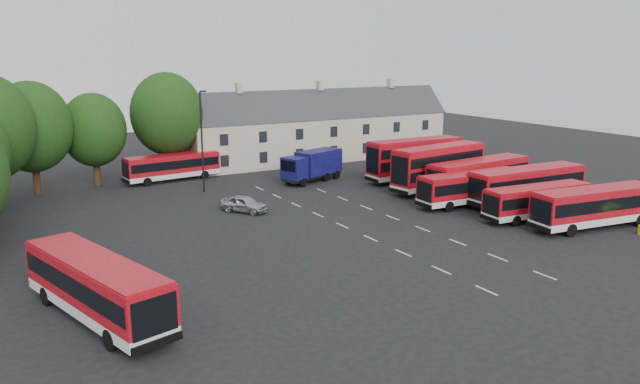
{
  "coord_description": "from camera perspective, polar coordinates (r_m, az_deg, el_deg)",
  "views": [
    {
      "loc": [
        -25.71,
        -38.97,
        13.81
      ],
      "look_at": [
        -0.28,
        5.14,
        2.2
      ],
      "focal_mm": 35.0,
      "sensor_mm": 36.0,
      "label": 1
    }
  ],
  "objects": [
    {
      "name": "bus_dd_south",
      "position": [
        63.54,
        10.78,
        2.43
      ],
      "size": [
        11.24,
        4.01,
        4.51
      ],
      "rotation": [
        0.0,
        0.0,
        0.14
      ],
      "color": "silver",
      "rests_on": "ground"
    },
    {
      "name": "lamppost",
      "position": [
        62.33,
        -10.73,
        4.82
      ],
      "size": [
        0.7,
        0.38,
        10.02
      ],
      "rotation": [
        0.0,
        0.0,
        -0.24
      ],
      "color": "black",
      "rests_on": "ground"
    },
    {
      "name": "bus_row_e",
      "position": [
        62.88,
        14.31,
        1.65
      ],
      "size": [
        12.18,
        3.89,
        3.38
      ],
      "rotation": [
        0.0,
        0.0,
        0.1
      ],
      "color": "silver",
      "rests_on": "ground"
    },
    {
      "name": "bus_west",
      "position": [
        34.7,
        -19.8,
        -7.86
      ],
      "size": [
        5.59,
        12.01,
        3.31
      ],
      "rotation": [
        0.0,
        0.0,
        1.83
      ],
      "color": "silver",
      "rests_on": "ground"
    },
    {
      "name": "terrace_houses",
      "position": [
        80.2,
        -0.03,
        5.72
      ],
      "size": [
        35.7,
        7.13,
        10.06
      ],
      "color": "beige",
      "rests_on": "ground"
    },
    {
      "name": "bus_north",
      "position": [
        68.99,
        -13.37,
        2.41
      ],
      "size": [
        10.38,
        3.4,
        2.88
      ],
      "rotation": [
        0.0,
        0.0,
        0.11
      ],
      "color": "silver",
      "rests_on": "ground"
    },
    {
      "name": "bus_row_c",
      "position": [
        59.76,
        18.39,
        0.82
      ],
      "size": [
        12.1,
        3.2,
        3.4
      ],
      "rotation": [
        0.0,
        0.0,
        -0.04
      ],
      "color": "silver",
      "rests_on": "ground"
    },
    {
      "name": "lane_markings",
      "position": [
        51.62,
        4.42,
        -2.7
      ],
      "size": [
        5.15,
        33.8,
        0.01
      ],
      "color": "beige",
      "rests_on": "ground"
    },
    {
      "name": "bus_row_d",
      "position": [
        58.19,
        13.68,
        0.56
      ],
      "size": [
        10.68,
        2.92,
        2.99
      ],
      "rotation": [
        0.0,
        0.0,
        -0.04
      ],
      "color": "silver",
      "rests_on": "ground"
    },
    {
      "name": "bus_row_a",
      "position": [
        53.89,
        23.93,
        -1.03
      ],
      "size": [
        11.52,
        3.88,
        3.19
      ],
      "rotation": [
        0.0,
        0.0,
        -0.12
      ],
      "color": "silver",
      "rests_on": "ground"
    },
    {
      "name": "ground",
      "position": [
        48.68,
        3.32,
        -3.66
      ],
      "size": [
        140.0,
        140.0,
        0.0
      ],
      "primitive_type": "plane",
      "color": "black",
      "rests_on": "ground"
    },
    {
      "name": "silver_car",
      "position": [
        54.72,
        -6.93,
        -1.08
      ],
      "size": [
        3.83,
        4.5,
        1.46
      ],
      "primitive_type": "imported",
      "rotation": [
        0.0,
        0.0,
        0.6
      ],
      "color": "#B5B9BE",
      "rests_on": "ground"
    },
    {
      "name": "box_truck",
      "position": [
        66.8,
        -0.66,
        2.52
      ],
      "size": [
        7.84,
        4.74,
        3.28
      ],
      "rotation": [
        0.0,
        0.0,
        0.35
      ],
      "color": "black",
      "rests_on": "ground"
    },
    {
      "name": "bus_dd_north",
      "position": [
        68.0,
        8.64,
        3.18
      ],
      "size": [
        11.0,
        2.65,
        4.5
      ],
      "rotation": [
        0.0,
        0.0,
        -0.01
      ],
      "color": "silver",
      "rests_on": "ground"
    },
    {
      "name": "bus_row_b",
      "position": [
        54.98,
        19.31,
        -0.62
      ],
      "size": [
        10.11,
        3.13,
        2.81
      ],
      "rotation": [
        0.0,
        0.0,
        -0.09
      ],
      "color": "silver",
      "rests_on": "ground"
    },
    {
      "name": "treeline",
      "position": [
        58.98,
        -24.99,
        4.71
      ],
      "size": [
        29.92,
        32.59,
        12.01
      ],
      "color": "black",
      "rests_on": "ground"
    }
  ]
}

